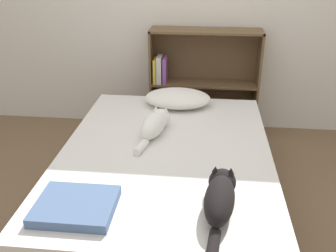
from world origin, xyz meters
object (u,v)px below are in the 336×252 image
Objects in this scene: bed at (166,181)px; bookshelf at (200,80)px; pillow at (178,98)px; cat_dark at (220,196)px; cat_light at (155,124)px.

bookshelf is (0.19, 1.28, 0.27)m from bed.
pillow is 1.32m from cat_dark.
cat_dark is at bearing -59.67° from bed.
bookshelf is (0.28, 1.06, -0.04)m from cat_light.
pillow is at bearing 88.59° from bed.
cat_dark is at bearing -138.46° from cat_light.
pillow is 0.93× the size of cat_dark.
cat_dark is 1.85m from bookshelf.
pillow reaches higher than bed.
bookshelf is at bearing 81.68° from bed.
pillow is 0.58m from bookshelf.
bed is 1.91× the size of bookshelf.
cat_dark is at bearing -76.51° from pillow.
cat_light is (-0.11, -0.51, 0.01)m from pillow.
bookshelf is (0.17, 0.55, -0.03)m from pillow.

